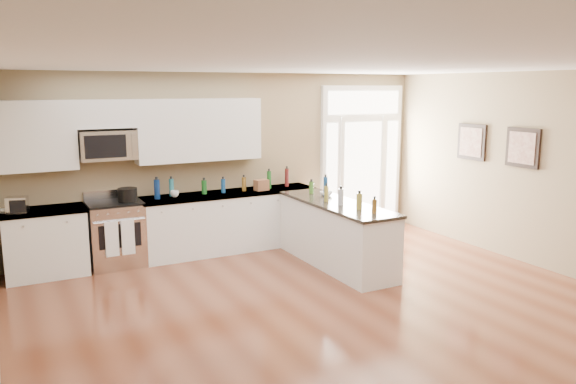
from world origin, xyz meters
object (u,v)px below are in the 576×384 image
Objects in this scene: kitchen_range at (116,234)px; toaster_oven at (17,205)px; peninsula_cabinet at (336,236)px; stockpot at (128,194)px.

toaster_oven reaches higher than kitchen_range.
peninsula_cabinet is at bearing -26.95° from kitchen_range.
toaster_oven is (-1.25, -0.10, 0.57)m from kitchen_range.
kitchen_range is 1.38m from toaster_oven.
toaster_oven is (-1.44, -0.03, -0.01)m from stockpot.
stockpot is 1.44m from toaster_oven.
toaster_oven is at bearing 161.76° from peninsula_cabinet.
stockpot is at bearing 152.59° from peninsula_cabinet.
stockpot reaches higher than toaster_oven.
peninsula_cabinet is at bearing -27.41° from stockpot.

